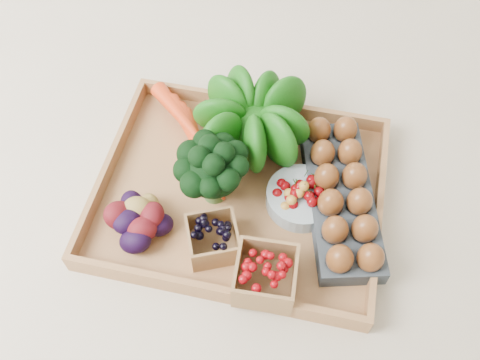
% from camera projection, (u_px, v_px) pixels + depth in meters
% --- Properties ---
extents(ground, '(4.00, 4.00, 0.00)m').
position_uv_depth(ground, '(240.00, 196.00, 1.07)').
color(ground, beige).
rests_on(ground, ground).
extents(tray, '(0.55, 0.45, 0.01)m').
position_uv_depth(tray, '(240.00, 194.00, 1.07)').
color(tray, '#AA7747').
rests_on(tray, ground).
extents(carrots, '(0.24, 0.17, 0.06)m').
position_uv_depth(carrots, '(194.00, 134.00, 1.11)').
color(carrots, red).
rests_on(carrots, tray).
extents(lettuce, '(0.17, 0.17, 0.17)m').
position_uv_depth(lettuce, '(252.00, 116.00, 1.06)').
color(lettuce, '#0D490B').
rests_on(lettuce, tray).
extents(broccoli, '(0.14, 0.14, 0.11)m').
position_uv_depth(broccoli, '(213.00, 179.00, 1.01)').
color(broccoli, black).
rests_on(broccoli, tray).
extents(cherry_bowl, '(0.14, 0.14, 0.04)m').
position_uv_depth(cherry_bowl, '(301.00, 198.00, 1.03)').
color(cherry_bowl, '#8C9EA5').
rests_on(cherry_bowl, tray).
extents(egg_carton, '(0.20, 0.36, 0.04)m').
position_uv_depth(egg_carton, '(340.00, 199.00, 1.03)').
color(egg_carton, '#373E47').
rests_on(egg_carton, tray).
extents(potatoes, '(0.15, 0.15, 0.08)m').
position_uv_depth(potatoes, '(140.00, 218.00, 0.98)').
color(potatoes, '#480B10').
rests_on(potatoes, tray).
extents(punnet_blackberry, '(0.12, 0.12, 0.06)m').
position_uv_depth(punnet_blackberry, '(213.00, 239.00, 0.97)').
color(punnet_blackberry, black).
rests_on(punnet_blackberry, tray).
extents(punnet_raspberry, '(0.11, 0.11, 0.07)m').
position_uv_depth(punnet_raspberry, '(266.00, 275.00, 0.93)').
color(punnet_raspberry, maroon).
rests_on(punnet_raspberry, tray).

